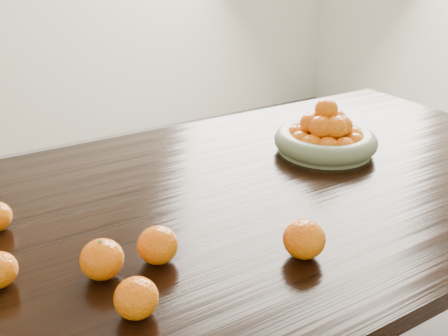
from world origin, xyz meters
TOP-DOWN VIEW (x-y plane):
  - dining_table at (0.00, 0.00)m, footprint 2.00×1.00m
  - fruit_bowl at (0.39, 0.08)m, footprint 0.29×0.29m
  - loose_orange_0 at (-0.33, -0.16)m, footprint 0.08×0.08m
  - loose_orange_1 at (-0.32, -0.28)m, footprint 0.07×0.07m
  - loose_orange_2 at (0.01, -0.29)m, footprint 0.08×0.08m
  - loose_orange_4 at (-0.23, -0.16)m, footprint 0.08×0.08m

SIDE VIEW (x-z plane):
  - dining_table at x=0.00m, z-range 0.29..1.04m
  - loose_orange_1 at x=-0.32m, z-range 0.75..0.82m
  - loose_orange_4 at x=-0.23m, z-range 0.75..0.82m
  - loose_orange_0 at x=-0.33m, z-range 0.75..0.82m
  - loose_orange_2 at x=0.01m, z-range 0.75..0.82m
  - fruit_bowl at x=0.39m, z-range 0.72..0.87m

